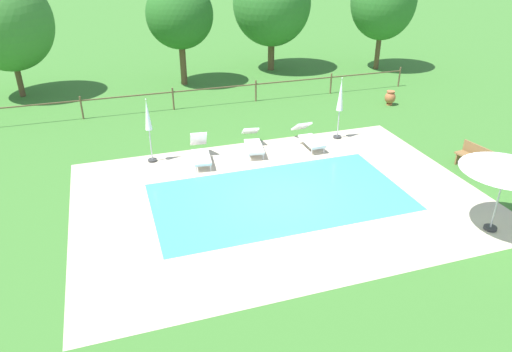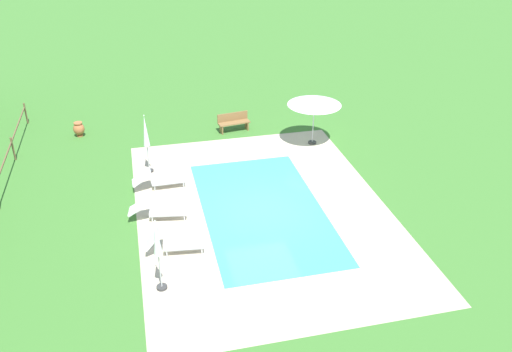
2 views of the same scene
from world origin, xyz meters
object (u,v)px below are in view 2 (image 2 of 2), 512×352
object	(u,v)px
sun_lounger_north_mid	(161,179)
patio_umbrella_closed_row_west	(157,245)
patio_umbrella_open_foreground	(314,101)
terracotta_urn_near_fence	(79,129)
sun_lounger_north_far	(160,210)
wooden_bench_lawn_side	(234,122)
patio_umbrella_closed_row_mid_west	(146,135)
sun_lounger_north_near_steps	(175,242)

from	to	relation	value
sun_lounger_north_mid	patio_umbrella_closed_row_west	xyz separation A→B (m)	(-5.99, 0.46, 1.20)
patio_umbrella_open_foreground	terracotta_urn_near_fence	world-z (taller)	patio_umbrella_open_foreground
sun_lounger_north_far	patio_umbrella_open_foreground	bearing A→B (deg)	-56.76
patio_umbrella_closed_row_west	wooden_bench_lawn_side	xyz separation A→B (m)	(10.67, -4.25, -1.10)
patio_umbrella_open_foreground	patio_umbrella_closed_row_mid_west	world-z (taller)	patio_umbrella_closed_row_mid_west
wooden_bench_lawn_side	patio_umbrella_closed_row_mid_west	bearing A→B (deg)	128.07
sun_lounger_north_far	patio_umbrella_open_foreground	distance (m)	8.76
patio_umbrella_closed_row_west	terracotta_urn_near_fence	bearing A→B (deg)	13.68
patio_umbrella_closed_row_mid_west	terracotta_urn_near_fence	world-z (taller)	patio_umbrella_closed_row_mid_west
sun_lounger_north_mid	wooden_bench_lawn_side	world-z (taller)	wooden_bench_lawn_side
patio_umbrella_open_foreground	sun_lounger_north_far	bearing A→B (deg)	123.24
patio_umbrella_open_foreground	patio_umbrella_closed_row_west	world-z (taller)	patio_umbrella_closed_row_west
wooden_bench_lawn_side	terracotta_urn_near_fence	distance (m)	7.18
patio_umbrella_open_foreground	wooden_bench_lawn_side	distance (m)	4.17
patio_umbrella_closed_row_mid_west	wooden_bench_lawn_side	world-z (taller)	patio_umbrella_closed_row_mid_west
patio_umbrella_closed_row_mid_west	patio_umbrella_open_foreground	bearing A→B (deg)	-81.74
sun_lounger_north_far	wooden_bench_lawn_side	xyz separation A→B (m)	(6.90, -3.99, 0.10)
patio_umbrella_closed_row_west	patio_umbrella_closed_row_mid_west	xyz separation A→B (m)	(7.42, -0.10, 0.07)
sun_lounger_north_mid	patio_umbrella_closed_row_mid_west	world-z (taller)	patio_umbrella_closed_row_mid_west
patio_umbrella_open_foreground	wooden_bench_lawn_side	xyz separation A→B (m)	(2.19, 3.20, -1.55)
sun_lounger_north_far	wooden_bench_lawn_side	distance (m)	7.97
sun_lounger_north_mid	patio_umbrella_closed_row_west	world-z (taller)	patio_umbrella_closed_row_west
sun_lounger_north_far	patio_umbrella_closed_row_mid_west	size ratio (longest dim) A/B	0.84
sun_lounger_north_near_steps	patio_umbrella_closed_row_mid_west	size ratio (longest dim) A/B	0.77
sun_lounger_north_mid	patio_umbrella_closed_row_west	size ratio (longest dim) A/B	0.85
wooden_bench_lawn_side	sun_lounger_north_mid	bearing A→B (deg)	140.98
patio_umbrella_closed_row_mid_west	terracotta_urn_near_fence	size ratio (longest dim) A/B	3.61
patio_umbrella_closed_row_west	patio_umbrella_closed_row_mid_west	world-z (taller)	patio_umbrella_closed_row_mid_west
sun_lounger_north_mid	sun_lounger_north_far	xyz separation A→B (m)	(-2.22, 0.20, -0.00)
sun_lounger_north_far	terracotta_urn_near_fence	bearing A→B (deg)	21.42
wooden_bench_lawn_side	sun_lounger_north_far	bearing A→B (deg)	149.95
sun_lounger_north_near_steps	patio_umbrella_closed_row_west	xyz separation A→B (m)	(-1.68, 0.59, 1.17)
sun_lounger_north_mid	terracotta_urn_near_fence	size ratio (longest dim) A/B	2.93
sun_lounger_north_near_steps	sun_lounger_north_mid	size ratio (longest dim) A/B	0.95
sun_lounger_north_far	terracotta_urn_near_fence	xyz separation A→B (m)	(7.93, 3.11, 0.01)
patio_umbrella_open_foreground	patio_umbrella_closed_row_mid_west	bearing A→B (deg)	98.26
sun_lounger_north_near_steps	sun_lounger_north_far	bearing A→B (deg)	8.95
patio_umbrella_closed_row_mid_west	terracotta_urn_near_fence	bearing A→B (deg)	34.55
patio_umbrella_open_foreground	terracotta_urn_near_fence	size ratio (longest dim) A/B	3.42
sun_lounger_north_far	patio_umbrella_closed_row_west	size ratio (longest dim) A/B	0.88
sun_lounger_north_near_steps	wooden_bench_lawn_side	size ratio (longest dim) A/B	1.24
sun_lounger_north_near_steps	patio_umbrella_open_foreground	world-z (taller)	patio_umbrella_open_foreground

